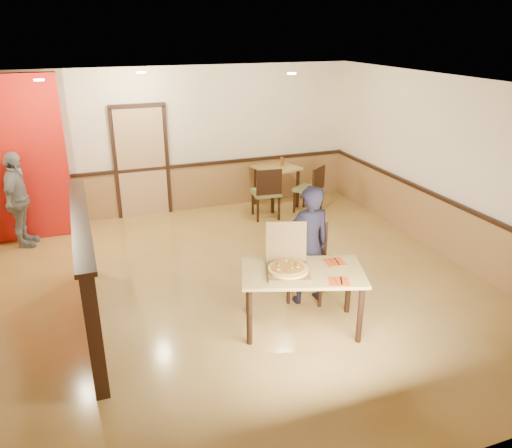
{
  "coord_description": "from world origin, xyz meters",
  "views": [
    {
      "loc": [
        -1.94,
        -5.96,
        3.49
      ],
      "look_at": [
        0.25,
        0.0,
        0.95
      ],
      "focal_mm": 35.0,
      "sensor_mm": 36.0,
      "label": 1
    }
  ],
  "objects": [
    {
      "name": "back_door",
      "position": [
        -0.8,
        3.46,
        1.05
      ],
      "size": [
        0.9,
        0.06,
        2.1
      ],
      "primitive_type": "cube",
      "color": "tan",
      "rests_on": "wall_back"
    },
    {
      "name": "napkin_far",
      "position": [
        0.87,
        -1.12,
        0.78
      ],
      "size": [
        0.25,
        0.25,
        0.01
      ],
      "rotation": [
        0.0,
        0.0,
        -0.08
      ],
      "color": "#BF380D",
      "rests_on": "main_table"
    },
    {
      "name": "booth_partition",
      "position": [
        -2.0,
        -0.2,
        0.74
      ],
      "size": [
        0.2,
        3.1,
        1.44
      ],
      "color": "black",
      "rests_on": "floor"
    },
    {
      "name": "spot_c",
      "position": [
        1.4,
        1.5,
        2.78
      ],
      "size": [
        0.14,
        0.14,
        0.02
      ],
      "primitive_type": "cylinder",
      "color": "#FFEFB2",
      "rests_on": "ceiling"
    },
    {
      "name": "diner_chair",
      "position": [
        0.82,
        -0.49,
        0.56
      ],
      "size": [
        0.7,
        0.7,
        1.03
      ],
      "rotation": [
        0.0,
        0.0,
        -0.56
      ],
      "color": "olive",
      "rests_on": "floor"
    },
    {
      "name": "side_chair_right",
      "position": [
        2.31,
        2.44,
        0.52
      ],
      "size": [
        0.66,
        0.66,
        0.96
      ],
      "rotation": [
        0.0,
        0.0,
        3.77
      ],
      "color": "olive",
      "rests_on": "floor"
    },
    {
      "name": "floor",
      "position": [
        0.0,
        0.0,
        0.0
      ],
      "size": [
        7.0,
        7.0,
        0.0
      ],
      "primitive_type": "plane",
      "color": "tan",
      "rests_on": "ground"
    },
    {
      "name": "main_table",
      "position": [
        0.41,
        -1.19,
        0.67
      ],
      "size": [
        1.63,
        1.24,
        0.78
      ],
      "rotation": [
        0.0,
        0.0,
        -0.32
      ],
      "color": "tan",
      "rests_on": "floor"
    },
    {
      "name": "chair_rail_right",
      "position": [
        3.45,
        0.0,
        0.92
      ],
      "size": [
        0.06,
        7.0,
        0.06
      ],
      "primitive_type": "cube",
      "color": "black",
      "rests_on": "wall_right"
    },
    {
      "name": "spot_b",
      "position": [
        -0.8,
        2.5,
        2.78
      ],
      "size": [
        0.14,
        0.14,
        0.02
      ],
      "primitive_type": "cylinder",
      "color": "#FFEFB2",
      "rests_on": "ceiling"
    },
    {
      "name": "pizza_box",
      "position": [
        0.24,
        -1.13,
        0.84
      ],
      "size": [
        0.65,
        0.7,
        0.52
      ],
      "rotation": [
        0.0,
        0.0,
        -0.31
      ],
      "color": "brown",
      "rests_on": "main_table"
    },
    {
      "name": "passerby",
      "position": [
        -2.94,
        2.68,
        0.81
      ],
      "size": [
        0.59,
        1.01,
        1.62
      ],
      "primitive_type": "imported",
      "rotation": [
        0.0,
        0.0,
        1.35
      ],
      "color": "gray",
      "rests_on": "floor"
    },
    {
      "name": "chair_rail_back",
      "position": [
        0.0,
        3.45,
        0.92
      ],
      "size": [
        7.0,
        0.06,
        0.06
      ],
      "primitive_type": "cube",
      "color": "black",
      "rests_on": "wall_back"
    },
    {
      "name": "diner",
      "position": [
        0.75,
        -0.63,
        0.82
      ],
      "size": [
        0.61,
        0.41,
        1.63
      ],
      "primitive_type": "imported",
      "rotation": [
        0.0,
        0.0,
        3.17
      ],
      "color": "black",
      "rests_on": "floor"
    },
    {
      "name": "napkin_near",
      "position": [
        0.68,
        -1.58,
        0.78
      ],
      "size": [
        0.29,
        0.29,
        0.01
      ],
      "rotation": [
        0.0,
        0.0,
        -0.34
      ],
      "color": "#BF380D",
      "rests_on": "main_table"
    },
    {
      "name": "side_chair_left",
      "position": [
        1.36,
        2.42,
        0.56
      ],
      "size": [
        0.56,
        0.56,
        1.02
      ],
      "rotation": [
        0.0,
        0.0,
        3.03
      ],
      "color": "olive",
      "rests_on": "floor"
    },
    {
      "name": "spot_a",
      "position": [
        -2.3,
        1.8,
        2.78
      ],
      "size": [
        0.14,
        0.14,
        0.02
      ],
      "primitive_type": "cylinder",
      "color": "#FFEFB2",
      "rests_on": "ceiling"
    },
    {
      "name": "ceiling",
      "position": [
        0.0,
        0.0,
        2.8
      ],
      "size": [
        7.0,
        7.0,
        0.0
      ],
      "primitive_type": "plane",
      "rotation": [
        3.14,
        0.0,
        0.0
      ],
      "color": "black",
      "rests_on": "wall_back"
    },
    {
      "name": "wall_right",
      "position": [
        3.5,
        0.0,
        1.4
      ],
      "size": [
        0.0,
        7.0,
        7.0
      ],
      "primitive_type": "plane",
      "rotation": [
        1.57,
        0.0,
        -1.57
      ],
      "color": "#FFEAC7",
      "rests_on": "floor"
    },
    {
      "name": "pizza",
      "position": [
        0.22,
        -1.18,
        0.83
      ],
      "size": [
        0.54,
        0.54,
        0.03
      ],
      "primitive_type": "cylinder",
      "rotation": [
        0.0,
        0.0,
        0.13
      ],
      "color": "gold",
      "rests_on": "pizza_box"
    },
    {
      "name": "condiment",
      "position": [
        1.95,
        3.1,
        0.91
      ],
      "size": [
        0.07,
        0.07,
        0.17
      ],
      "primitive_type": "cylinder",
      "color": "brown",
      "rests_on": "side_table"
    },
    {
      "name": "wall_back",
      "position": [
        0.0,
        3.5,
        1.4
      ],
      "size": [
        7.0,
        0.0,
        7.0
      ],
      "primitive_type": "plane",
      "rotation": [
        1.57,
        0.0,
        0.0
      ],
      "color": "#FFEAC7",
      "rests_on": "floor"
    },
    {
      "name": "side_table",
      "position": [
        1.82,
        3.05,
        0.65
      ],
      "size": [
        0.93,
        0.93,
        0.83
      ],
      "rotation": [
        0.0,
        0.0,
        0.22
      ],
      "color": "tan",
      "rests_on": "floor"
    },
    {
      "name": "wainscot_back",
      "position": [
        0.0,
        3.47,
        0.45
      ],
      "size": [
        7.0,
        0.04,
        0.9
      ],
      "primitive_type": "cube",
      "color": "olive",
      "rests_on": "floor"
    },
    {
      "name": "red_accent_panel",
      "position": [
        -2.9,
        3.0,
        1.4
      ],
      "size": [
        1.6,
        0.2,
        2.78
      ],
      "primitive_type": "cube",
      "color": "#B9150D",
      "rests_on": "floor"
    },
    {
      "name": "wainscot_right",
      "position": [
        3.47,
        0.0,
        0.45
      ],
      "size": [
        0.04,
        7.0,
        0.9
      ],
      "primitive_type": "cube",
      "color": "olive",
      "rests_on": "floor"
    }
  ]
}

